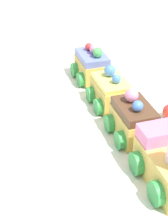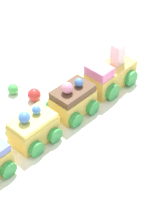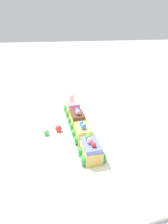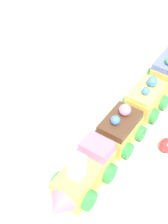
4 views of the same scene
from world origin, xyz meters
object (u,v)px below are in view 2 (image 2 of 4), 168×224
at_px(cake_car_lemon, 33,129).
at_px(gumball_red, 34,95).
at_px(gumball_green, 13,89).
at_px(cake_car_chocolate, 73,100).
at_px(cake_train_locomotive, 113,73).

relative_size(cake_car_lemon, gumball_red, 3.08).
height_order(cake_car_lemon, gumball_red, cake_car_lemon).
xyz_separation_m(cake_car_lemon, gumball_green, (0.06, 0.12, -0.01)).
relative_size(cake_car_chocolate, cake_car_lemon, 1.00).
bearing_deg(cake_car_lemon, cake_car_chocolate, -0.11).
xyz_separation_m(cake_train_locomotive, gumball_green, (-0.16, 0.13, -0.02)).
bearing_deg(gumball_green, cake_car_chocolate, -73.14).
height_order(cake_car_chocolate, cake_car_lemon, cake_car_chocolate).
bearing_deg(cake_train_locomotive, gumball_red, 151.39).
bearing_deg(cake_car_chocolate, cake_train_locomotive, 0.02).
distance_m(cake_car_lemon, gumball_green, 0.14).
distance_m(cake_car_lemon, gumball_red, 0.11).
relative_size(cake_train_locomotive, gumball_red, 5.27).
bearing_deg(gumball_red, gumball_green, 106.03).
height_order(cake_train_locomotive, cake_car_chocolate, cake_train_locomotive).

